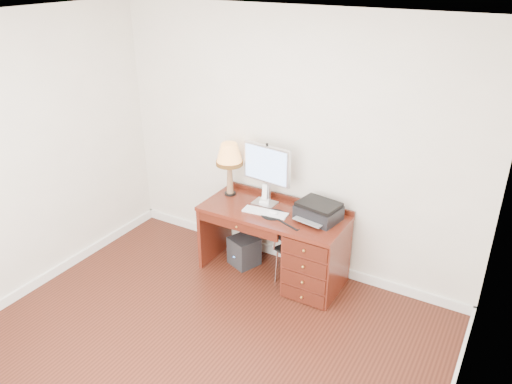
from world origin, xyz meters
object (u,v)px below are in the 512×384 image
Objects in this scene: desk at (301,248)px; chair at (296,247)px; printer at (318,211)px; equipment_box at (244,251)px; monitor at (266,168)px; leg_lamp at (229,157)px; phone at (265,197)px.

chair reaches higher than desk.
desk is 0.45m from printer.
chair reaches higher than equipment_box.
printer is (0.13, 0.07, 0.43)m from desk.
leg_lamp is (-0.43, -0.02, 0.03)m from monitor.
equipment_box is (-0.20, -0.12, -0.99)m from monitor.
printer is (0.62, -0.06, -0.31)m from monitor.
chair is at bearing -106.42° from desk.
monitor is 0.44m from leg_lamp.
equipment_box is (-0.19, -0.12, -0.65)m from phone.
equipment_box is (-0.82, -0.07, -0.68)m from printer.
monitor reaches higher than leg_lamp.
leg_lamp is at bearing 177.02° from equipment_box.
printer is at bearing 26.05° from equipment_box.
printer is 1.06m from equipment_box.
leg_lamp reaches higher than phone.
leg_lamp is at bearing -170.75° from monitor.
desk is at bearing 94.78° from chair.
chair is (-0.16, -0.16, -0.38)m from printer.
phone is 0.65× the size of equipment_box.
phone reaches higher than printer.
monitor reaches higher than equipment_box.
printer is at bearing 66.13° from chair.
desk is 7.17× the size of phone.
monitor reaches higher than chair.
phone is at bearing 1.26° from leg_lamp.
chair is (-0.02, -0.08, 0.05)m from desk.
phone is (-0.50, 0.12, 0.40)m from desk.
monitor reaches higher than printer.
leg_lamp is (-0.92, 0.11, 0.77)m from desk.
desk is at bearing -6.92° from leg_lamp.
printer is 0.63m from phone.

